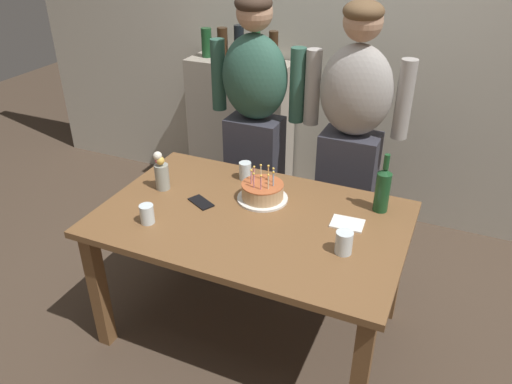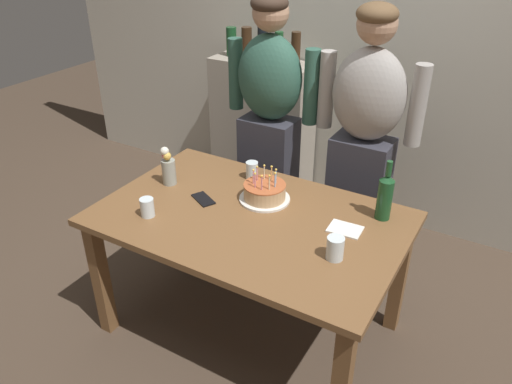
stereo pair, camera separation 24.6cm
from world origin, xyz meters
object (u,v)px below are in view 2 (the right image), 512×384
at_px(wine_bottle, 385,196).
at_px(person_man_bearded, 269,126).
at_px(water_glass_side, 335,248).
at_px(person_woman_cardigan, 363,146).
at_px(napkin_stack, 345,229).
at_px(water_glass_far, 147,207).
at_px(birthday_cake, 265,192).
at_px(flower_vase, 168,168).
at_px(cell_phone, 203,199).
at_px(water_glass_near, 252,170).

height_order(wine_bottle, person_man_bearded, person_man_bearded).
xyz_separation_m(water_glass_side, person_woman_cardigan, (-0.21, 0.89, 0.08)).
bearing_deg(water_glass_side, napkin_stack, 100.02).
bearing_deg(wine_bottle, person_woman_cardigan, 120.87).
height_order(water_glass_far, person_woman_cardigan, person_woman_cardigan).
bearing_deg(water_glass_far, birthday_cake, 45.24).
bearing_deg(person_man_bearded, napkin_stack, 139.65).
relative_size(birthday_cake, flower_vase, 1.20).
distance_m(water_glass_side, napkin_stack, 0.24).
bearing_deg(wine_bottle, napkin_stack, -121.08).
bearing_deg(cell_phone, person_woman_cardigan, 80.92).
relative_size(birthday_cake, water_glass_far, 2.78).
height_order(wine_bottle, person_woman_cardigan, person_woman_cardigan).
height_order(water_glass_near, water_glass_far, water_glass_near).
distance_m(napkin_stack, person_man_bearded, 1.03).
height_order(water_glass_side, napkin_stack, water_glass_side).
distance_m(flower_vase, person_woman_cardigan, 1.11).
relative_size(water_glass_side, wine_bottle, 0.34).
relative_size(water_glass_near, flower_vase, 0.45).
height_order(birthday_cake, water_glass_near, birthday_cake).
xyz_separation_m(napkin_stack, person_man_bearded, (-0.78, 0.66, 0.13)).
height_order(water_glass_far, water_glass_side, water_glass_side).
relative_size(cell_phone, flower_vase, 0.65).
height_order(birthday_cake, person_woman_cardigan, person_woman_cardigan).
height_order(birthday_cake, water_glass_far, birthday_cake).
distance_m(water_glass_far, wine_bottle, 1.15).
height_order(water_glass_near, flower_vase, flower_vase).
relative_size(birthday_cake, napkin_stack, 1.71).
relative_size(flower_vase, person_woman_cardigan, 0.13).
relative_size(birthday_cake, water_glass_side, 2.51).
xyz_separation_m(water_glass_side, flower_vase, (-1.04, 0.17, 0.05)).
height_order(water_glass_far, flower_vase, flower_vase).
bearing_deg(cell_phone, water_glass_side, 19.00).
bearing_deg(water_glass_far, cell_phone, 61.00).
relative_size(water_glass_near, water_glass_side, 0.94).
relative_size(water_glass_side, person_man_bearded, 0.06).
relative_size(water_glass_far, cell_phone, 0.66).
bearing_deg(wine_bottle, flower_vase, -167.28).
distance_m(water_glass_far, flower_vase, 0.34).
bearing_deg(wine_bottle, water_glass_side, -100.21).
xyz_separation_m(wine_bottle, cell_phone, (-0.86, -0.30, -0.12)).
distance_m(water_glass_near, flower_vase, 0.46).
relative_size(water_glass_far, wine_bottle, 0.31).
bearing_deg(person_woman_cardigan, water_glass_far, 55.21).
bearing_deg(flower_vase, napkin_stack, 3.44).
bearing_deg(water_glass_near, flower_vase, -142.02).
xyz_separation_m(flower_vase, person_man_bearded, (0.22, 0.72, 0.04)).
height_order(water_glass_near, person_woman_cardigan, person_woman_cardigan).
relative_size(water_glass_far, flower_vase, 0.43).
height_order(water_glass_side, person_woman_cardigan, person_woman_cardigan).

